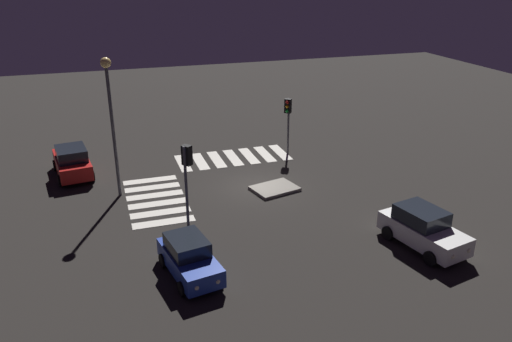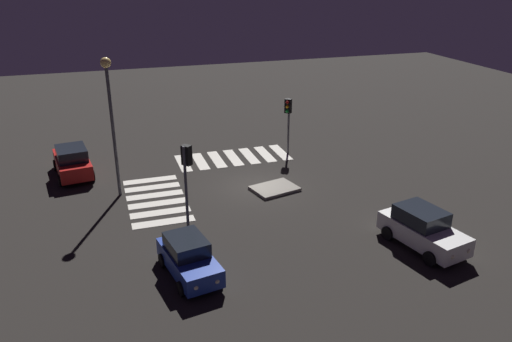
{
  "view_description": "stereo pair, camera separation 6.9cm",
  "coord_description": "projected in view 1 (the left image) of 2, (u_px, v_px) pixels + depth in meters",
  "views": [
    {
      "loc": [
        8.51,
        26.27,
        12.23
      ],
      "look_at": [
        0.0,
        0.0,
        1.0
      ],
      "focal_mm": 35.57,
      "sensor_mm": 36.0,
      "label": 1
    },
    {
      "loc": [
        8.44,
        26.29,
        12.23
      ],
      "look_at": [
        0.0,
        0.0,
        1.0
      ],
      "focal_mm": 35.57,
      "sensor_mm": 36.0,
      "label": 2
    }
  ],
  "objects": [
    {
      "name": "crosswalk_side",
      "position": [
        156.0,
        199.0,
        28.49
      ],
      "size": [
        3.2,
        6.45,
        0.02
      ],
      "color": "silver",
      "rests_on": "ground"
    },
    {
      "name": "ground_plane",
      "position": [
        256.0,
        187.0,
        30.18
      ],
      "size": [
        80.0,
        80.0,
        0.0
      ],
      "primitive_type": "plane",
      "color": "black"
    },
    {
      "name": "traffic_island",
      "position": [
        275.0,
        189.0,
        29.68
      ],
      "size": [
        2.9,
        2.44,
        0.18
      ],
      "color": "gray",
      "rests_on": "ground"
    },
    {
      "name": "crosswalk_near",
      "position": [
        233.0,
        158.0,
        34.68
      ],
      "size": [
        7.6,
        3.2,
        0.02
      ],
      "color": "silver",
      "rests_on": "ground"
    },
    {
      "name": "traffic_light_south",
      "position": [
        288.0,
        113.0,
        34.23
      ],
      "size": [
        0.54,
        0.53,
        3.95
      ],
      "rotation": [
        0.0,
        0.0,
        0.89
      ],
      "color": "#47474C",
      "rests_on": "ground"
    },
    {
      "name": "street_lamp",
      "position": [
        110.0,
        105.0,
        27.05
      ],
      "size": [
        0.56,
        0.56,
        7.83
      ],
      "color": "#47474C",
      "rests_on": "ground"
    },
    {
      "name": "car_red",
      "position": [
        72.0,
        162.0,
        31.38
      ],
      "size": [
        2.53,
        4.58,
        1.92
      ],
      "rotation": [
        0.0,
        0.0,
        -1.43
      ],
      "color": "red",
      "rests_on": "ground"
    },
    {
      "name": "traffic_light_north",
      "position": [
        187.0,
        168.0,
        23.83
      ],
      "size": [
        0.53,
        0.54,
        4.49
      ],
      "rotation": [
        0.0,
        0.0,
        -2.42
      ],
      "color": "#47474C",
      "rests_on": "ground"
    },
    {
      "name": "car_white",
      "position": [
        423.0,
        229.0,
        23.46
      ],
      "size": [
        2.66,
        4.51,
        1.86
      ],
      "rotation": [
        0.0,
        0.0,
        1.78
      ],
      "color": "silver",
      "rests_on": "ground"
    },
    {
      "name": "car_blue",
      "position": [
        189.0,
        258.0,
        21.3
      ],
      "size": [
        2.32,
        4.03,
        1.67
      ],
      "rotation": [
        0.0,
        0.0,
        1.75
      ],
      "color": "#1E389E",
      "rests_on": "ground"
    }
  ]
}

